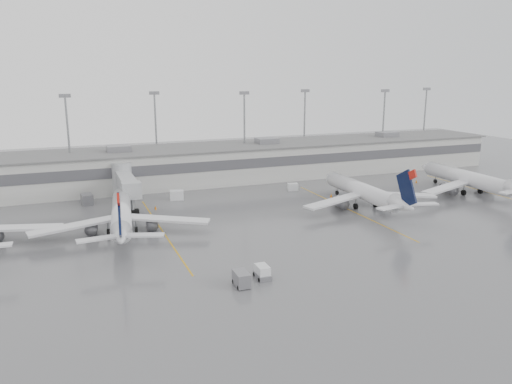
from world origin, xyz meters
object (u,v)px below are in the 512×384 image
object	(u,v)px
jet_far_right	(471,179)
baggage_tug	(262,273)
jet_mid_left	(121,215)
jet_mid_right	(365,192)

from	to	relation	value
jet_far_right	baggage_tug	distance (m)	62.75
jet_mid_left	baggage_tug	bearing A→B (deg)	-53.39
jet_mid_right	baggage_tug	bearing A→B (deg)	-140.01
jet_mid_right	jet_far_right	xyz separation A→B (m)	(26.91, 1.07, 0.12)
jet_mid_left	jet_mid_right	size ratio (longest dim) A/B	1.00
jet_mid_right	baggage_tug	size ratio (longest dim) A/B	11.62
jet_mid_left	jet_far_right	world-z (taller)	jet_far_right
baggage_tug	jet_far_right	bearing A→B (deg)	24.61
jet_mid_right	baggage_tug	distance (m)	38.91
jet_mid_left	jet_mid_right	distance (m)	44.65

